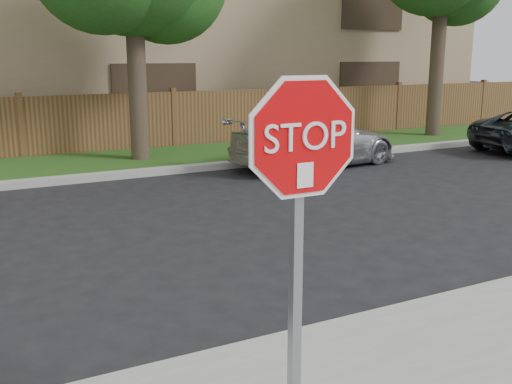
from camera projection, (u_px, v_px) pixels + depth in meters
ground at (191, 364)px, 5.19m from camera, size 90.00×90.00×0.00m
far_curb at (44, 182)px, 12.22m from camera, size 70.00×0.30×0.15m
grass_strip at (33, 169)px, 13.64m from camera, size 70.00×3.00×0.12m
fence at (21, 129)px, 14.86m from camera, size 70.00×0.12×1.60m
stop_sign at (301, 190)px, 3.58m from camera, size 1.01×0.13×2.55m
sedan_right at (315, 140)px, 14.18m from camera, size 4.55×2.41×1.26m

